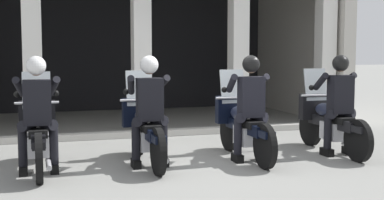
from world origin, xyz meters
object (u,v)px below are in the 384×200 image
Objects in this scene: police_officer_far_left at (37,105)px; motorcycle_center_right at (243,125)px; police_officer_center_right at (250,99)px; motorcycle_center_left at (145,129)px; police_officer_center_left at (149,101)px; motorcycle_far_right at (329,121)px; motorcycle_far_left at (38,134)px; police_officer_far_right at (339,96)px.

motorcycle_center_right is at bearing 4.41° from police_officer_far_left.
police_officer_far_left is 3.04m from police_officer_center_right.
police_officer_center_left is at bearing -94.29° from motorcycle_center_left.
motorcycle_far_right is (1.52, 0.29, -0.44)m from police_officer_center_right.
police_officer_center_left is (1.52, -0.02, 0.00)m from police_officer_far_left.
police_officer_far_left reaches higher than motorcycle_far_left.
motorcycle_far_left is 4.59m from police_officer_far_right.
police_officer_center_right is (3.03, -0.08, 0.00)m from police_officer_far_left.
police_officer_center_left is at bearing 177.86° from police_officer_center_right.
motorcycle_center_right is (3.04, 0.20, -0.44)m from police_officer_far_left.
motorcycle_center_right is at bearing -6.31° from motorcycle_center_left.
motorcycle_center_left and motorcycle_center_right have the same top height.
police_officer_far_right reaches higher than motorcycle_far_right.
police_officer_center_left is (-0.00, -0.28, 0.44)m from motorcycle_center_left.
police_officer_far_right is (-0.00, -0.28, 0.44)m from motorcycle_far_right.
police_officer_center_right is at bearing -6.26° from motorcycle_far_left.
police_officer_center_left is at bearing 179.07° from police_officer_far_right.
police_officer_far_left and police_officer_center_right have the same top height.
motorcycle_far_right is 1.29× the size of police_officer_far_right.
motorcycle_center_left is at bearing 85.71° from police_officer_center_left.
motorcycle_center_left is at bearing 173.73° from police_officer_far_right.
police_officer_far_right is (3.03, -0.33, 0.44)m from motorcycle_center_left.
police_officer_far_left is at bearing 175.28° from police_officer_center_left.
police_officer_far_right is (1.52, -0.27, 0.44)m from motorcycle_center_right.
police_officer_center_left is at bearing -175.59° from motorcycle_far_right.
motorcycle_far_left is 1.61m from police_officer_center_left.
motorcycle_center_right is at bearing 89.88° from police_officer_center_right.
police_officer_far_left is 1.00× the size of police_officer_center_left.
motorcycle_center_left is 1.29× the size of police_officer_far_right.
motorcycle_far_left is 4.55m from motorcycle_far_right.
police_officer_far_left is at bearing -89.70° from motorcycle_far_left.
police_officer_center_right is at bearing -90.12° from motorcycle_center_right.
motorcycle_center_right is at bearing -0.93° from motorcycle_far_left.
motorcycle_center_left is at bearing 167.36° from police_officer_center_right.
motorcycle_far_left and motorcycle_center_right have the same top height.
motorcycle_center_right is 1.29× the size of police_officer_center_right.
police_officer_center_left is at bearing -10.70° from motorcycle_far_left.
motorcycle_center_left and motorcycle_far_right have the same top height.
police_officer_center_left and police_officer_far_right have the same top height.
motorcycle_far_right is (3.04, 0.23, -0.44)m from police_officer_center_left.
police_officer_center_right is at bearing -0.93° from police_officer_far_left.
motorcycle_center_left is 1.00× the size of motorcycle_center_right.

